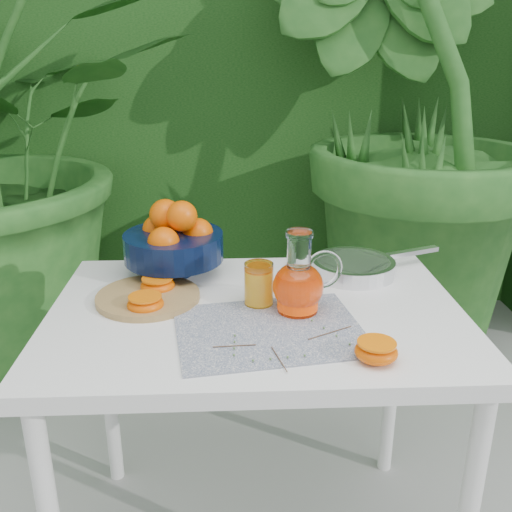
{
  "coord_description": "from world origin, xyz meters",
  "views": [
    {
      "loc": [
        0.09,
        -1.25,
        1.35
      ],
      "look_at": [
        0.15,
        0.02,
        0.88
      ],
      "focal_mm": 40.0,
      "sensor_mm": 36.0,
      "label": 1
    }
  ],
  "objects_px": {
    "cutting_board": "(148,297)",
    "saute_pan": "(354,266)",
    "fruit_bowl": "(174,240)",
    "white_table": "(256,339)",
    "juice_pitcher": "(299,284)"
  },
  "relations": [
    {
      "from": "white_table",
      "to": "fruit_bowl",
      "type": "bearing_deg",
      "value": 131.93
    },
    {
      "from": "white_table",
      "to": "juice_pitcher",
      "type": "xyz_separation_m",
      "value": [
        0.1,
        -0.02,
        0.15
      ]
    },
    {
      "from": "juice_pitcher",
      "to": "saute_pan",
      "type": "distance_m",
      "value": 0.3
    },
    {
      "from": "white_table",
      "to": "juice_pitcher",
      "type": "height_order",
      "value": "juice_pitcher"
    },
    {
      "from": "cutting_board",
      "to": "saute_pan",
      "type": "bearing_deg",
      "value": 14.83
    },
    {
      "from": "fruit_bowl",
      "to": "saute_pan",
      "type": "relative_size",
      "value": 0.81
    },
    {
      "from": "fruit_bowl",
      "to": "saute_pan",
      "type": "xyz_separation_m",
      "value": [
        0.5,
        -0.03,
        -0.07
      ]
    },
    {
      "from": "cutting_board",
      "to": "saute_pan",
      "type": "relative_size",
      "value": 0.61
    },
    {
      "from": "white_table",
      "to": "fruit_bowl",
      "type": "height_order",
      "value": "fruit_bowl"
    },
    {
      "from": "white_table",
      "to": "saute_pan",
      "type": "height_order",
      "value": "saute_pan"
    },
    {
      "from": "cutting_board",
      "to": "juice_pitcher",
      "type": "distance_m",
      "value": 0.38
    },
    {
      "from": "white_table",
      "to": "saute_pan",
      "type": "distance_m",
      "value": 0.37
    },
    {
      "from": "fruit_bowl",
      "to": "white_table",
      "type": "bearing_deg",
      "value": -48.07
    },
    {
      "from": "white_table",
      "to": "juice_pitcher",
      "type": "relative_size",
      "value": 5.02
    },
    {
      "from": "saute_pan",
      "to": "white_table",
      "type": "bearing_deg",
      "value": -143.25
    }
  ]
}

